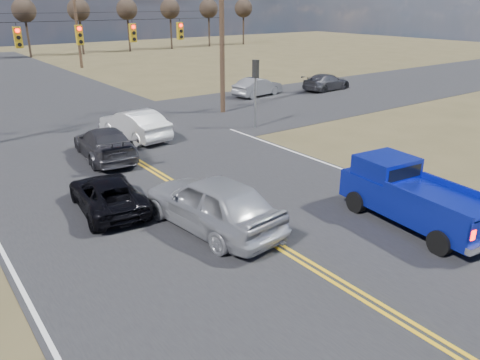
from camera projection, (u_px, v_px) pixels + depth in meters
ground at (323, 274)px, 12.72m from camera, size 160.00×160.00×0.00m
road_main at (156, 173)px, 20.25m from camera, size 14.00×120.00×0.02m
road_cross at (91, 133)px, 26.27m from camera, size 120.00×12.00×0.02m
signal_gantry at (91, 39)px, 24.58m from camera, size 19.60×4.83×10.00m
utility_poles at (86, 38)px, 23.65m from camera, size 19.60×58.32×10.00m
treeline at (34, 21)px, 30.98m from camera, size 87.00×117.80×7.40m
pickup_truck at (412, 196)px, 15.32m from camera, size 2.54×5.45×1.98m
silver_suv at (212, 203)px, 14.95m from camera, size 2.76×5.56×1.82m
black_suv at (107, 194)px, 16.41m from camera, size 2.48×4.54×1.21m
white_car_queue at (134, 124)px, 24.97m from camera, size 2.28×4.98×1.58m
dgrey_car_queue at (105, 143)px, 21.79m from camera, size 2.65×5.30×1.48m
cross_car_east_near at (258, 87)px, 36.42m from camera, size 2.20×4.52×1.43m
cross_car_east_far at (327, 82)px, 38.84m from camera, size 2.22×4.77×1.35m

